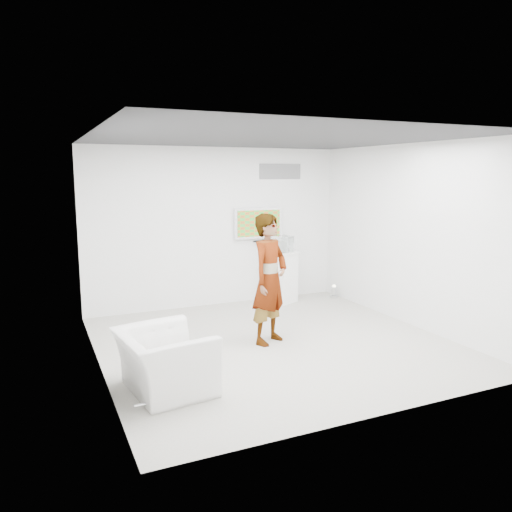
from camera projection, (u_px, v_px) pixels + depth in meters
name	position (u px, v px, depth m)	size (l,w,h in m)	color
room	(275.00, 244.00, 7.23)	(5.01, 5.01, 3.00)	#B5B2A6
tv	(258.00, 223.00, 9.77)	(1.00, 0.08, 0.60)	silver
logo_decal	(280.00, 172.00, 9.84)	(0.90, 0.02, 0.30)	slate
person	(270.00, 279.00, 7.37)	(0.71, 0.46, 1.94)	silver
armchair	(164.00, 361.00, 5.78)	(1.10, 0.96, 0.72)	silver
pedestal	(283.00, 277.00, 9.81)	(0.49, 0.49, 1.00)	white
floor_uplight	(334.00, 292.00, 10.18)	(0.17, 0.17, 0.26)	silver
vitrine	(283.00, 244.00, 9.70)	(0.31, 0.31, 0.31)	white
console	(283.00, 246.00, 9.71)	(0.05, 0.16, 0.22)	white
wii_remote	(271.00, 225.00, 7.53)	(0.04, 0.15, 0.04)	white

